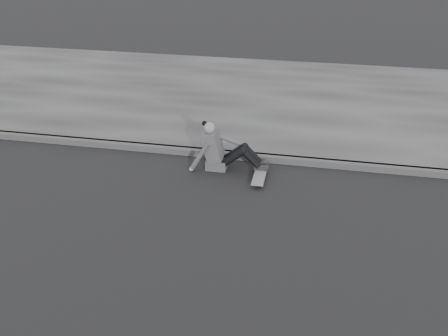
# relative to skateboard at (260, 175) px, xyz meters

# --- Properties ---
(ground) EXTENTS (80.00, 80.00, 0.00)m
(ground) POSITION_rel_skateboard_xyz_m (0.29, -1.91, -0.07)
(ground) COLOR black
(ground) RESTS_ON ground
(curb) EXTENTS (24.00, 0.16, 0.12)m
(curb) POSITION_rel_skateboard_xyz_m (0.29, 0.67, -0.01)
(curb) COLOR #464646
(curb) RESTS_ON ground
(sidewalk) EXTENTS (24.00, 6.00, 0.12)m
(sidewalk) POSITION_rel_skateboard_xyz_m (0.29, 3.69, -0.01)
(sidewalk) COLOR #3E3E3E
(sidewalk) RESTS_ON ground
(skateboard) EXTENTS (0.20, 0.78, 0.09)m
(skateboard) POSITION_rel_skateboard_xyz_m (0.00, 0.00, 0.00)
(skateboard) COLOR #9E9E99
(skateboard) RESTS_ON ground
(seated_woman) EXTENTS (1.38, 0.46, 0.88)m
(seated_woman) POSITION_rel_skateboard_xyz_m (-0.73, 0.25, 0.29)
(seated_woman) COLOR #4D4D4F
(seated_woman) RESTS_ON ground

